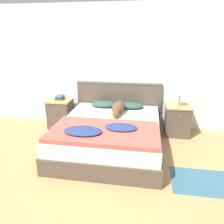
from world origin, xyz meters
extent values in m
plane|color=tan|center=(0.00, 0.00, 0.00)|extent=(16.00, 16.00, 0.00)
cube|color=silver|center=(0.00, 2.13, 1.27)|extent=(9.00, 0.06, 2.55)
cube|color=#4C4238|center=(0.03, 1.00, 0.14)|extent=(1.75, 2.08, 0.28)
cube|color=silver|center=(0.03, 1.00, 0.39)|extent=(1.69, 2.02, 0.23)
cube|color=#4C4238|center=(0.03, 2.06, 0.48)|extent=(1.83, 0.04, 0.96)
cylinder|color=#4C4238|center=(0.03, 2.06, 0.96)|extent=(1.83, 0.06, 0.06)
cube|color=#4C4238|center=(-1.21, 1.77, 0.30)|extent=(0.47, 0.44, 0.60)
cube|color=tan|center=(-1.21, 1.77, 0.61)|extent=(0.50, 0.46, 0.03)
sphere|color=tan|center=(-1.21, 1.54, 0.46)|extent=(0.02, 0.02, 0.02)
cube|color=#4C4238|center=(1.28, 1.77, 0.30)|extent=(0.47, 0.44, 0.60)
cube|color=tan|center=(1.28, 1.77, 0.61)|extent=(0.50, 0.46, 0.03)
sphere|color=tan|center=(1.28, 1.54, 0.46)|extent=(0.02, 0.02, 0.02)
ellipsoid|color=#284C3D|center=(-0.25, 1.81, 0.57)|extent=(0.53, 0.35, 0.11)
ellipsoid|color=#284C3D|center=(0.32, 1.81, 0.57)|extent=(0.53, 0.35, 0.11)
cube|color=#BC4C42|center=(0.03, 0.48, 0.54)|extent=(1.65, 0.94, 0.07)
ellipsoid|color=navy|center=(-0.25, 0.34, 0.60)|extent=(0.58, 0.38, 0.06)
ellipsoid|color=navy|center=(0.28, 0.57, 0.60)|extent=(0.49, 0.33, 0.05)
ellipsoid|color=brown|center=(0.11, 1.48, 0.61)|extent=(0.25, 0.53, 0.21)
sphere|color=brown|center=(0.11, 1.19, 0.58)|extent=(0.14, 0.14, 0.14)
ellipsoid|color=brown|center=(0.11, 1.13, 0.57)|extent=(0.06, 0.08, 0.06)
cone|color=brown|center=(0.07, 1.20, 0.63)|extent=(0.04, 0.04, 0.05)
cone|color=brown|center=(0.15, 1.20, 0.63)|extent=(0.04, 0.04, 0.05)
ellipsoid|color=brown|center=(0.15, 1.71, 0.56)|extent=(0.15, 0.24, 0.08)
cube|color=#337547|center=(-1.21, 1.79, 0.64)|extent=(0.17, 0.20, 0.03)
cube|color=#AD2D28|center=(-1.20, 1.80, 0.67)|extent=(0.14, 0.20, 0.02)
cube|color=#285689|center=(-1.20, 1.79, 0.69)|extent=(0.17, 0.24, 0.03)
cylinder|color=#9E7A4C|center=(1.28, 1.74, 0.63)|extent=(0.11, 0.11, 0.02)
cylinder|color=#9E7A4C|center=(1.28, 1.74, 0.75)|extent=(0.02, 0.02, 0.21)
cone|color=beige|center=(1.28, 1.74, 0.92)|extent=(0.20, 0.20, 0.12)
cube|color=#335B70|center=(1.66, 0.23, 0.00)|extent=(1.24, 0.63, 0.00)
camera|label=1|loc=(0.65, -2.49, 1.92)|focal=35.00mm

